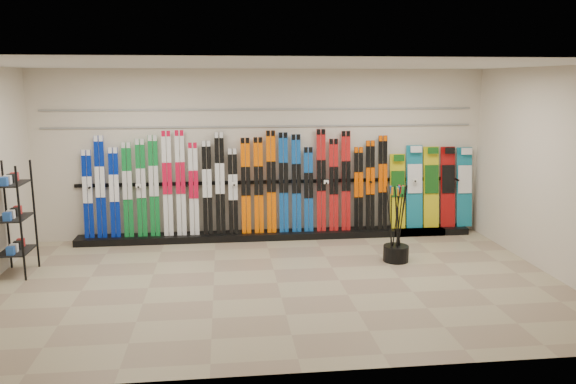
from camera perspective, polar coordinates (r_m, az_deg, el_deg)
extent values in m
plane|color=gray|center=(7.99, -1.10, -9.20)|extent=(8.00, 8.00, 0.00)
plane|color=beige|center=(10.07, -2.50, 3.85)|extent=(8.00, 0.00, 8.00)
plane|color=beige|center=(8.91, 25.41, 1.82)|extent=(0.00, 5.00, 5.00)
plane|color=silver|center=(7.49, -1.18, 12.83)|extent=(8.00, 8.00, 0.00)
cube|color=black|center=(10.16, -1.07, -4.37)|extent=(8.00, 0.40, 0.12)
cube|color=#041D91|center=(10.22, -19.68, -0.21)|extent=(0.17, 0.16, 1.52)
cube|color=#041D91|center=(10.16, -18.52, 0.48)|extent=(0.17, 0.19, 1.76)
cube|color=#041D91|center=(10.12, -17.23, -0.06)|extent=(0.17, 0.17, 1.56)
cube|color=#0E6D2B|center=(10.08, -15.98, 0.21)|extent=(0.17, 0.18, 1.64)
cube|color=#0E6D2B|center=(10.04, -14.69, 0.39)|extent=(0.17, 0.18, 1.69)
cube|color=#0E6D2B|center=(10.01, -13.46, 0.60)|extent=(0.17, 0.19, 1.76)
cube|color=silver|center=(9.98, -12.15, 0.84)|extent=(0.17, 0.19, 1.83)
cube|color=silver|center=(9.96, -10.86, 0.89)|extent=(0.17, 0.20, 1.84)
cube|color=silver|center=(9.96, -9.56, 0.30)|extent=(0.17, 0.17, 1.62)
cube|color=black|center=(9.95, -8.21, 0.41)|extent=(0.17, 0.18, 1.65)
cube|color=black|center=(9.93, -6.93, 0.86)|extent=(0.17, 0.19, 1.79)
cube|color=black|center=(9.95, -5.60, 0.06)|extent=(0.17, 0.16, 1.51)
cube|color=#EF5E00|center=(9.95, -4.31, 0.62)|extent=(0.17, 0.18, 1.69)
cube|color=#EF5E00|center=(9.96, -3.01, 0.67)|extent=(0.17, 0.18, 1.70)
cube|color=#EF5E00|center=(9.97, -1.72, 1.03)|extent=(0.17, 0.19, 1.82)
cube|color=#0F4898|center=(9.99, -0.45, 0.95)|extent=(0.17, 0.19, 1.78)
cube|color=#0F4898|center=(10.02, 0.85, 0.88)|extent=(0.17, 0.19, 1.74)
cube|color=#0F4898|center=(10.06, 2.10, 0.25)|extent=(0.17, 0.16, 1.51)
cube|color=#AA1515|center=(10.08, 3.39, 1.18)|extent=(0.17, 0.19, 1.83)
cube|color=#AA1515|center=(10.13, 4.67, 0.71)|extent=(0.17, 0.18, 1.66)
cube|color=#AA1515|center=(10.17, 5.90, 1.12)|extent=(0.17, 0.19, 1.79)
cube|color=black|center=(10.24, 7.18, 0.33)|extent=(0.17, 0.16, 1.50)
cube|color=black|center=(10.28, 8.35, 0.67)|extent=(0.17, 0.17, 1.62)
cube|color=black|center=(10.34, 9.60, 0.94)|extent=(0.17, 0.18, 1.70)
cube|color=gold|center=(10.49, 11.07, 0.07)|extent=(0.28, 0.21, 1.36)
cube|color=#14728C|center=(10.59, 12.72, 0.53)|extent=(0.30, 0.23, 1.51)
cube|color=gold|center=(10.70, 14.34, 0.48)|extent=(0.29, 0.23, 1.49)
cube|color=#990C0C|center=(10.81, 15.92, 0.50)|extent=(0.27, 0.23, 1.48)
cube|color=#14728C|center=(10.94, 17.47, 0.49)|extent=(0.29, 0.23, 1.46)
cube|color=black|center=(9.03, -26.12, -2.52)|extent=(0.40, 0.60, 1.65)
cylinder|color=black|center=(9.03, 10.90, -6.14)|extent=(0.40, 0.40, 0.25)
cylinder|color=black|center=(9.02, 11.12, -2.97)|extent=(0.07, 0.02, 1.18)
cylinder|color=black|center=(8.76, 10.98, -3.39)|extent=(0.15, 0.16, 1.17)
cylinder|color=black|center=(8.89, 10.32, -3.15)|extent=(0.15, 0.08, 1.17)
cylinder|color=black|center=(8.89, 10.88, -3.18)|extent=(0.10, 0.09, 1.18)
cylinder|color=black|center=(9.00, 11.44, -3.02)|extent=(0.16, 0.03, 1.17)
cylinder|color=black|center=(8.80, 10.44, -3.31)|extent=(0.03, 0.15, 1.17)
cylinder|color=black|center=(8.92, 11.11, -3.13)|extent=(0.15, 0.08, 1.17)
cylinder|color=black|center=(8.92, 11.43, -3.14)|extent=(0.10, 0.05, 1.18)
cylinder|color=black|center=(8.93, 11.20, -3.13)|extent=(0.15, 0.13, 1.17)
cube|color=gray|center=(9.99, -2.51, 6.68)|extent=(7.60, 0.02, 0.03)
cube|color=gray|center=(9.98, -2.53, 8.40)|extent=(7.60, 0.02, 0.03)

